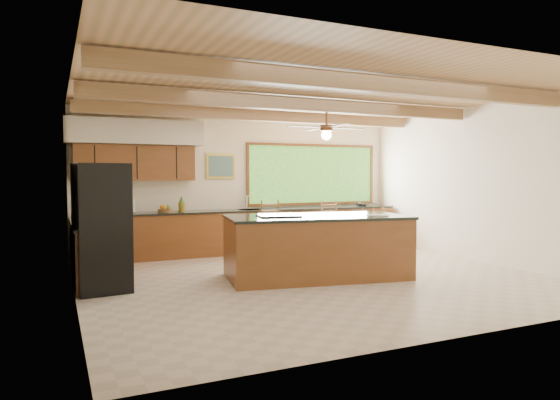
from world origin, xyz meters
name	(u,v)px	position (x,y,z in m)	size (l,w,h in m)	color
ground	(314,277)	(0.00, 0.00, 0.00)	(7.20, 7.20, 0.00)	beige
room_shell	(288,143)	(-0.17, 0.65, 2.21)	(7.27, 6.54, 3.02)	white
counter_run	(219,234)	(-0.82, 2.52, 0.46)	(7.12, 3.10, 1.24)	brown
island	(317,246)	(0.04, 0.00, 0.51)	(3.09, 1.84, 1.03)	brown
refrigerator	(102,228)	(-3.22, 0.40, 0.92)	(0.78, 0.76, 1.83)	black
bar_stool_a	(270,223)	(0.17, 2.21, 0.69)	(0.52, 0.52, 1.17)	brown
bar_stool_b	(365,226)	(2.27, 1.90, 0.57)	(0.35, 0.35, 0.95)	brown
bar_stool_c	(329,221)	(1.66, 2.39, 0.65)	(0.51, 0.51, 1.10)	brown
bar_stool_d	(385,222)	(3.16, 2.40, 0.57)	(0.36, 0.36, 0.96)	brown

